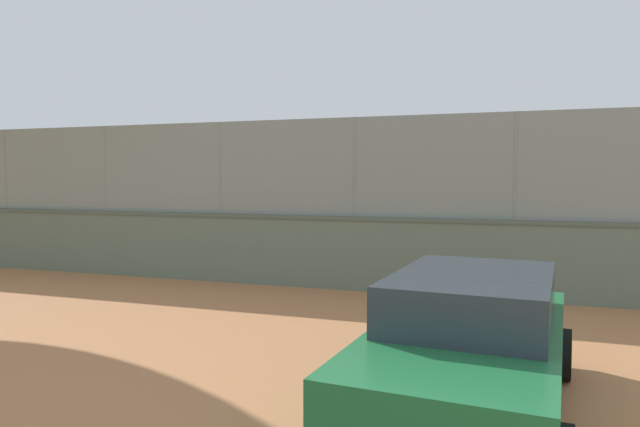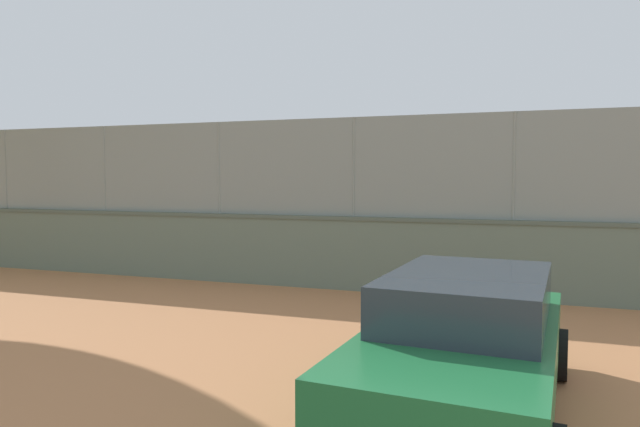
% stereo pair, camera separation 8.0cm
% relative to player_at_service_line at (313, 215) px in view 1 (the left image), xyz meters
% --- Properties ---
extents(ground_plane, '(260.00, 260.00, 0.00)m').
position_rel_player_at_service_line_xyz_m(ground_plane, '(-2.05, -0.35, -0.90)').
color(ground_plane, '#B27247').
extents(perimeter_wall, '(33.55, 1.01, 1.61)m').
position_rel_player_at_service_line_xyz_m(perimeter_wall, '(-4.52, 10.58, -0.09)').
color(perimeter_wall, slate).
rests_on(perimeter_wall, ground_plane).
extents(fence_panel_on_wall, '(32.94, 0.66, 2.14)m').
position_rel_player_at_service_line_xyz_m(fence_panel_on_wall, '(-4.52, 10.58, 1.78)').
color(fence_panel_on_wall, gray).
rests_on(fence_panel_on_wall, perimeter_wall).
extents(player_at_service_line, '(0.73, 1.01, 1.53)m').
position_rel_player_at_service_line_xyz_m(player_at_service_line, '(0.00, 0.00, 0.00)').
color(player_at_service_line, '#591919').
rests_on(player_at_service_line, ground_plane).
extents(player_foreground_swinging, '(1.13, 0.72, 1.64)m').
position_rel_player_at_service_line_xyz_m(player_foreground_swinging, '(-2.09, -1.91, 0.07)').
color(player_foreground_swinging, black).
rests_on(player_foreground_swinging, ground_plane).
extents(player_baseline_waiting, '(0.78, 1.11, 1.46)m').
position_rel_player_at_service_line_xyz_m(player_baseline_waiting, '(-0.73, 5.58, -0.04)').
color(player_baseline_waiting, '#B2B2B2').
rests_on(player_baseline_waiting, ground_plane).
extents(sports_ball, '(0.18, 0.18, 0.18)m').
position_rel_player_at_service_line_xyz_m(sports_ball, '(-0.06, 0.94, 0.68)').
color(sports_ball, '#3399D8').
extents(spare_ball_by_wall, '(0.16, 0.16, 0.16)m').
position_rel_player_at_service_line_xyz_m(spare_ball_by_wall, '(0.29, 9.78, -0.82)').
color(spare_ball_by_wall, white).
rests_on(spare_ball_by_wall, ground_plane).
extents(parked_car_green, '(2.31, 4.45, 1.44)m').
position_rel_player_at_service_line_xyz_m(parked_car_green, '(-7.29, 16.56, -0.13)').
color(parked_car_green, '#1E6B38').
rests_on(parked_car_green, ground_plane).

